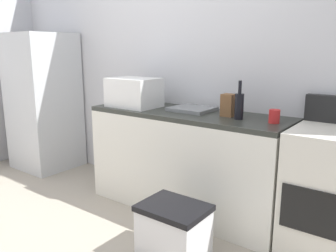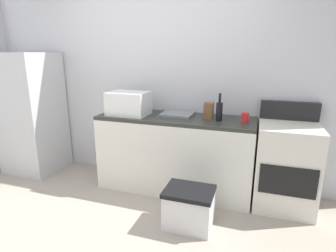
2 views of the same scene
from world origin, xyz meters
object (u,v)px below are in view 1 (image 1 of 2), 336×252
refrigerator (44,102)px  wine_bottle (239,105)px  stove_oven (334,192)px  knife_block (228,105)px  microwave (134,92)px  coffee_mug (274,116)px  storage_bin (174,230)px

refrigerator → wine_bottle: refrigerator is taller
stove_oven → wine_bottle: bearing=-176.5°
stove_oven → knife_block: size_ratio=6.11×
microwave → wine_bottle: wine_bottle is taller
refrigerator → microwave: size_ratio=3.51×
coffee_mug → refrigerator: bearing=-179.2°
wine_bottle → coffee_mug: (0.27, 0.03, -0.06)m
coffee_mug → knife_block: 0.40m
refrigerator → knife_block: 2.43m
knife_block → refrigerator: bearing=-178.1°
wine_bottle → stove_oven: bearing=3.5°
wine_bottle → storage_bin: (-0.15, -0.65, -0.82)m
stove_oven → storage_bin: 1.15m
coffee_mug → wine_bottle: bearing=-174.5°
refrigerator → knife_block: refrigerator is taller
stove_oven → microwave: 1.86m
stove_oven → microwave: microwave is taller
knife_block → storage_bin: (-0.03, -0.71, -0.80)m
microwave → knife_block: bearing=6.3°
refrigerator → wine_bottle: size_ratio=5.39×
storage_bin → refrigerator: bearing=165.2°
stove_oven → wine_bottle: wine_bottle is taller
microwave → storage_bin: microwave is taller
wine_bottle → knife_block: wine_bottle is taller
storage_bin → coffee_mug: bearing=57.7°
refrigerator → storage_bin: size_ratio=3.51×
stove_oven → coffee_mug: (-0.45, -0.02, 0.48)m
stove_oven → knife_block: bearing=178.4°
microwave → wine_bottle: bearing=1.9°
coffee_mug → knife_block: (-0.40, 0.04, 0.04)m
microwave → coffee_mug: (1.33, 0.06, -0.09)m
knife_block → coffee_mug: bearing=-6.0°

